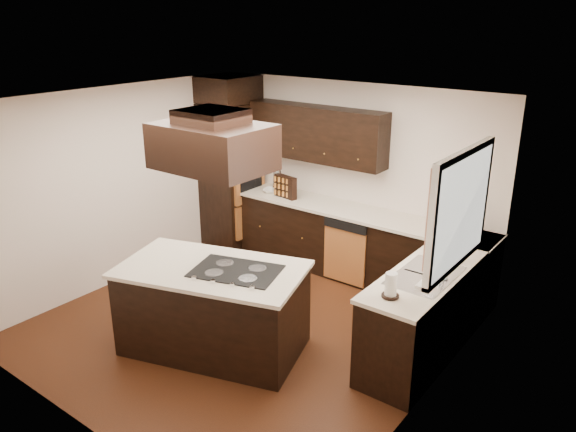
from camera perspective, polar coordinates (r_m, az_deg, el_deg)
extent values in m
cube|color=#552A14|center=(6.48, -3.98, -10.98)|extent=(4.20, 4.20, 0.02)
cube|color=silver|center=(5.62, -4.60, 11.66)|extent=(4.20, 4.20, 0.02)
cube|color=silver|center=(7.56, 6.30, 3.99)|extent=(4.20, 0.02, 2.50)
cube|color=silver|center=(4.69, -21.56, -7.63)|extent=(4.20, 0.02, 2.50)
cube|color=silver|center=(7.43, -16.66, 2.96)|extent=(0.02, 4.20, 2.50)
cube|color=silver|center=(4.90, 14.78, -5.63)|extent=(0.02, 4.20, 2.50)
cube|color=black|center=(8.33, -5.76, 4.14)|extent=(0.65, 0.75, 2.12)
cube|color=#B96C33|center=(8.08, -3.94, 4.15)|extent=(0.05, 0.62, 0.78)
cube|color=black|center=(7.56, 5.09, -2.48)|extent=(2.93, 0.60, 0.88)
cube|color=black|center=(6.12, 14.74, -8.78)|extent=(0.60, 2.40, 0.88)
cube|color=beige|center=(7.38, 5.13, 0.78)|extent=(2.93, 0.63, 0.04)
cube|color=beige|center=(5.92, 15.00, -4.83)|extent=(0.63, 2.40, 0.04)
cube|color=black|center=(7.50, 2.91, 8.36)|extent=(2.00, 0.34, 0.72)
cube|color=#B96C33|center=(7.20, 5.80, -4.05)|extent=(0.60, 0.05, 0.72)
cube|color=white|center=(5.25, 17.10, 0.57)|extent=(0.06, 1.32, 1.12)
cube|color=white|center=(5.24, 17.38, 0.51)|extent=(0.00, 1.20, 1.00)
cube|color=beige|center=(4.88, 14.76, -0.03)|extent=(0.02, 0.34, 0.90)
cube|color=beige|center=(5.63, 18.09, 2.30)|extent=(0.02, 0.34, 0.90)
cube|color=silver|center=(5.61, 13.77, -5.88)|extent=(0.52, 0.84, 0.01)
cube|color=black|center=(5.89, -7.58, -9.44)|extent=(1.99, 1.46, 0.88)
cube|color=beige|center=(5.68, -7.78, -5.39)|extent=(2.07, 1.54, 0.04)
cube|color=black|center=(5.56, -5.31, -5.58)|extent=(0.97, 0.79, 0.01)
cube|color=black|center=(5.22, -7.67, 7.00)|extent=(1.05, 0.72, 0.42)
cube|color=black|center=(5.16, -7.81, 9.98)|extent=(0.55, 0.50, 0.13)
cylinder|color=silver|center=(7.88, -1.08, 2.64)|extent=(0.15, 0.15, 0.10)
cone|color=silver|center=(7.83, -1.08, 3.90)|extent=(0.13, 0.13, 0.26)
cube|color=black|center=(7.69, -0.26, 3.00)|extent=(0.38, 0.16, 0.31)
imported|color=white|center=(7.94, -1.72, 2.60)|extent=(0.28, 0.28, 0.06)
imported|color=white|center=(5.99, 15.49, -3.35)|extent=(0.11, 0.11, 0.20)
cylinder|color=white|center=(5.09, 10.41, -6.94)|extent=(0.12, 0.12, 0.24)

